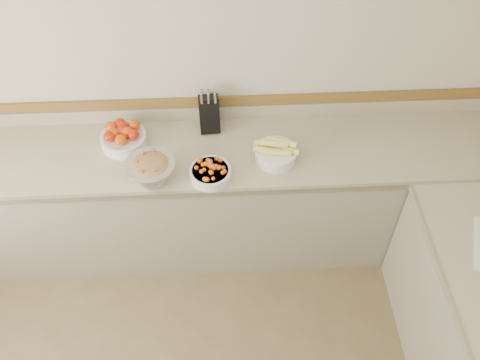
{
  "coord_description": "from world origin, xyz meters",
  "views": [
    {
      "loc": [
        0.25,
        -0.65,
        3.27
      ],
      "look_at": [
        0.35,
        1.35,
        1.0
      ],
      "focal_mm": 40.0,
      "sensor_mm": 36.0,
      "label": 1
    }
  ],
  "objects_px": {
    "corn_bowl": "(276,152)",
    "rhubarb_bowl": "(151,170)",
    "tomato_bowl": "(123,137)",
    "cherry_tomato_bowl": "(210,172)",
    "knife_block": "(209,113)"
  },
  "relations": [
    {
      "from": "tomato_bowl",
      "to": "rhubarb_bowl",
      "type": "distance_m",
      "value": 0.36
    },
    {
      "from": "corn_bowl",
      "to": "rhubarb_bowl",
      "type": "distance_m",
      "value": 0.75
    },
    {
      "from": "rhubarb_bowl",
      "to": "tomato_bowl",
      "type": "bearing_deg",
      "value": 122.43
    },
    {
      "from": "corn_bowl",
      "to": "rhubarb_bowl",
      "type": "height_order",
      "value": "rhubarb_bowl"
    },
    {
      "from": "cherry_tomato_bowl",
      "to": "corn_bowl",
      "type": "relative_size",
      "value": 0.88
    },
    {
      "from": "corn_bowl",
      "to": "tomato_bowl",
      "type": "bearing_deg",
      "value": 169.4
    },
    {
      "from": "knife_block",
      "to": "cherry_tomato_bowl",
      "type": "xyz_separation_m",
      "value": [
        -0.0,
        -0.43,
        -0.08
      ]
    },
    {
      "from": "tomato_bowl",
      "to": "rhubarb_bowl",
      "type": "relative_size",
      "value": 0.98
    },
    {
      "from": "cherry_tomato_bowl",
      "to": "rhubarb_bowl",
      "type": "distance_m",
      "value": 0.34
    },
    {
      "from": "knife_block",
      "to": "corn_bowl",
      "type": "bearing_deg",
      "value": -36.79
    },
    {
      "from": "rhubarb_bowl",
      "to": "cherry_tomato_bowl",
      "type": "bearing_deg",
      "value": -0.03
    },
    {
      "from": "tomato_bowl",
      "to": "corn_bowl",
      "type": "height_order",
      "value": "corn_bowl"
    },
    {
      "from": "tomato_bowl",
      "to": "cherry_tomato_bowl",
      "type": "relative_size",
      "value": 1.15
    },
    {
      "from": "tomato_bowl",
      "to": "cherry_tomato_bowl",
      "type": "xyz_separation_m",
      "value": [
        0.54,
        -0.31,
        -0.02
      ]
    },
    {
      "from": "tomato_bowl",
      "to": "corn_bowl",
      "type": "distance_m",
      "value": 0.95
    }
  ]
}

